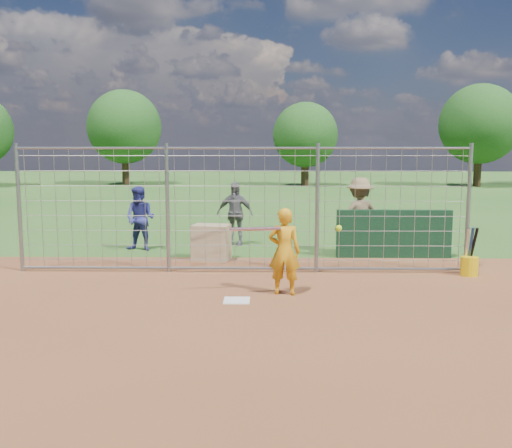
{
  "coord_description": "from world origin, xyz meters",
  "views": [
    {
      "loc": [
        0.48,
        -9.33,
        2.52
      ],
      "look_at": [
        0.3,
        0.8,
        1.15
      ],
      "focal_mm": 40.0,
      "sensor_mm": 36.0,
      "label": 1
    }
  ],
  "objects_px": {
    "batter": "(284,251)",
    "bystander_c": "(359,216)",
    "equipment_bin": "(211,242)",
    "bucket_with_bats": "(469,263)",
    "bystander_a": "(140,219)",
    "bystander_b": "(235,214)"
  },
  "relations": [
    {
      "from": "bystander_c",
      "to": "batter",
      "type": "bearing_deg",
      "value": 51.41
    },
    {
      "from": "bystander_a",
      "to": "bucket_with_bats",
      "type": "xyz_separation_m",
      "value": [
        7.09,
        -2.65,
        -0.54
      ]
    },
    {
      "from": "bystander_c",
      "to": "bucket_with_bats",
      "type": "bearing_deg",
      "value": 115.88
    },
    {
      "from": "equipment_bin",
      "to": "bucket_with_bats",
      "type": "bearing_deg",
      "value": -5.16
    },
    {
      "from": "batter",
      "to": "bystander_c",
      "type": "distance_m",
      "value": 4.26
    },
    {
      "from": "equipment_bin",
      "to": "bystander_c",
      "type": "bearing_deg",
      "value": 24.15
    },
    {
      "from": "bystander_a",
      "to": "batter",
      "type": "bearing_deg",
      "value": -36.62
    },
    {
      "from": "bucket_with_bats",
      "to": "batter",
      "type": "bearing_deg",
      "value": -157.77
    },
    {
      "from": "batter",
      "to": "bystander_c",
      "type": "xyz_separation_m",
      "value": [
        1.89,
        3.81,
        0.15
      ]
    },
    {
      "from": "bystander_a",
      "to": "bystander_c",
      "type": "bearing_deg",
      "value": 10.43
    },
    {
      "from": "bystander_a",
      "to": "bucket_with_bats",
      "type": "bearing_deg",
      "value": -6.3
    },
    {
      "from": "batter",
      "to": "bystander_b",
      "type": "relative_size",
      "value": 0.92
    },
    {
      "from": "bucket_with_bats",
      "to": "bystander_a",
      "type": "bearing_deg",
      "value": 159.48
    },
    {
      "from": "equipment_bin",
      "to": "bucket_with_bats",
      "type": "xyz_separation_m",
      "value": [
        5.24,
        -1.47,
        -0.15
      ]
    },
    {
      "from": "bystander_b",
      "to": "equipment_bin",
      "type": "relative_size",
      "value": 2.05
    },
    {
      "from": "batter",
      "to": "bucket_with_bats",
      "type": "height_order",
      "value": "batter"
    },
    {
      "from": "bystander_c",
      "to": "bucket_with_bats",
      "type": "distance_m",
      "value": 3.0
    },
    {
      "from": "batter",
      "to": "bucket_with_bats",
      "type": "relative_size",
      "value": 1.55
    },
    {
      "from": "batter",
      "to": "bystander_b",
      "type": "height_order",
      "value": "bystander_b"
    },
    {
      "from": "batter",
      "to": "bucket_with_bats",
      "type": "bearing_deg",
      "value": -148.61
    },
    {
      "from": "bystander_c",
      "to": "bucket_with_bats",
      "type": "relative_size",
      "value": 1.87
    },
    {
      "from": "equipment_bin",
      "to": "bucket_with_bats",
      "type": "distance_m",
      "value": 5.44
    }
  ]
}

